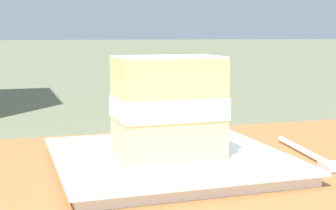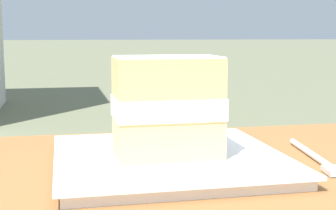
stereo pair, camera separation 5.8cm
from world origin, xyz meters
The scene contains 3 objects.
dessert_plate centered at (0.15, 0.20, 0.71)m, with size 0.26×0.26×0.02m.
cake_slice centered at (0.15, 0.19, 0.78)m, with size 0.12×0.08×0.11m.
dessert_fork centered at (0.34, 0.19, 0.71)m, with size 0.04×0.17×0.01m.
Camera 1 is at (-0.02, -0.34, 0.86)m, focal length 53.70 mm.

